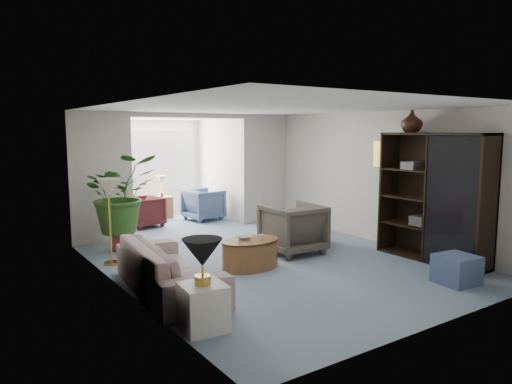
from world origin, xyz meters
TOP-DOWN VIEW (x-y plane):
  - floor at (0.00, 0.00)m, footprint 6.00×6.00m
  - sunroom_floor at (0.00, 4.10)m, footprint 2.60×2.60m
  - back_pier_left at (-1.90, 3.00)m, footprint 1.20×0.12m
  - back_pier_right at (1.90, 3.00)m, footprint 1.20×0.12m
  - back_header at (0.00, 3.00)m, footprint 2.60×0.12m
  - window_pane at (0.00, 5.18)m, footprint 2.20×0.02m
  - window_blinds at (0.00, 5.15)m, footprint 2.20×0.02m
  - framed_picture at (2.46, -0.10)m, footprint 0.04×0.50m
  - sofa at (-2.01, -0.30)m, footprint 1.11×2.34m
  - end_table at (-2.21, -1.65)m, footprint 0.50×0.50m
  - table_lamp at (-2.21, -1.65)m, footprint 0.44×0.44m
  - floor_lamp at (-2.25, 1.43)m, footprint 0.36×0.36m
  - coffee_table at (-0.51, 0.00)m, footprint 1.04×1.04m
  - coffee_bowl at (-0.56, 0.10)m, footprint 0.23×0.23m
  - coffee_cup at (-0.36, -0.10)m, footprint 0.10×0.10m
  - wingback_chair at (0.62, 0.37)m, footprint 0.97×0.99m
  - side_table_dark at (1.32, 0.67)m, footprint 0.66×0.60m
  - entertainment_cabinet at (2.23, -1.30)m, footprint 0.51×1.90m
  - cabinet_urn at (2.23, -0.80)m, footprint 0.36×0.36m
  - ottoman at (1.47, -2.26)m, footprint 0.56×0.56m
  - plant_pot at (-1.80, 2.24)m, footprint 0.40×0.40m
  - house_plant at (-1.80, 2.24)m, footprint 1.27×1.10m
  - sunroom_chair_blue at (0.78, 4.00)m, footprint 0.90×0.88m
  - sunroom_chair_maroon at (-0.72, 4.00)m, footprint 0.82×0.80m
  - sunroom_table at (0.03, 4.75)m, footprint 0.47×0.39m
  - shelf_clutter at (2.18, -1.42)m, footprint 0.30×1.22m

SIDE VIEW (x-z plane):
  - floor at x=0.00m, z-range 0.00..0.00m
  - sunroom_floor at x=0.00m, z-range 0.00..0.00m
  - plant_pot at x=-1.80m, z-range 0.00..0.32m
  - ottoman at x=1.47m, z-range 0.00..0.41m
  - coffee_table at x=-0.51m, z-range 0.00..0.45m
  - end_table at x=-2.21m, z-range 0.00..0.51m
  - sunroom_table at x=0.03m, z-range 0.00..0.53m
  - side_table_dark at x=1.32m, z-range 0.00..0.64m
  - sofa at x=-2.01m, z-range 0.00..0.66m
  - sunroom_chair_maroon at x=-0.72m, z-range 0.00..0.68m
  - sunroom_chair_blue at x=0.78m, z-range 0.00..0.74m
  - wingback_chair at x=0.62m, z-range 0.00..0.87m
  - coffee_bowl at x=-0.56m, z-range 0.45..0.50m
  - coffee_cup at x=-0.36m, z-range 0.45..0.54m
  - table_lamp at x=-2.21m, z-range 0.71..1.01m
  - house_plant at x=-1.80m, z-range 0.32..1.73m
  - entertainment_cabinet at x=2.23m, z-range 0.00..2.11m
  - shelf_clutter at x=2.18m, z-range 0.56..1.62m
  - back_pier_left at x=-1.90m, z-range 0.00..2.50m
  - back_pier_right at x=1.90m, z-range 0.00..2.50m
  - floor_lamp at x=-2.25m, z-range 1.11..1.39m
  - window_pane at x=0.00m, z-range 0.65..2.15m
  - window_blinds at x=0.00m, z-range 0.65..2.15m
  - framed_picture at x=2.46m, z-range 1.50..1.90m
  - cabinet_urn at x=2.23m, z-range 2.11..2.48m
  - back_header at x=0.00m, z-range 2.40..2.50m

